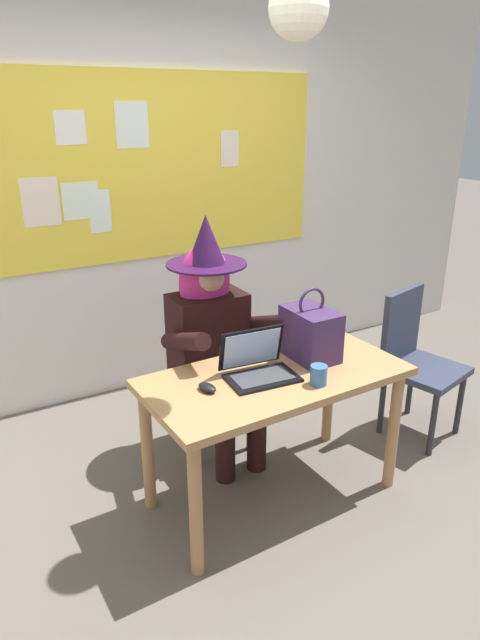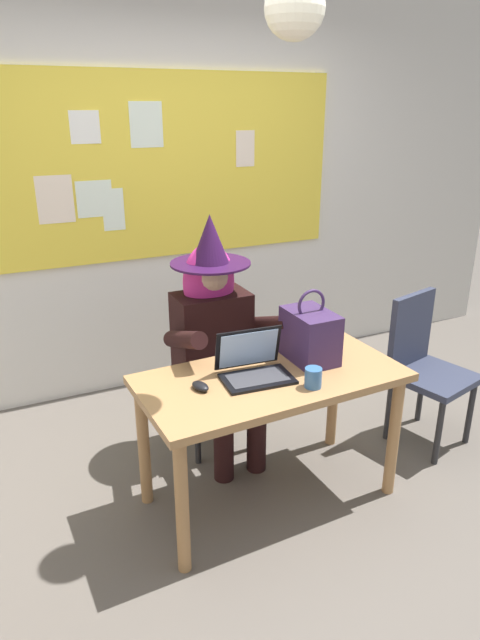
# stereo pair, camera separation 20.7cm
# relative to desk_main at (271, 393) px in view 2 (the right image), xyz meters

# --- Properties ---
(ground_plane) EXTENTS (24.00, 24.00, 0.00)m
(ground_plane) POSITION_rel_desk_main_xyz_m (0.05, -0.14, -0.61)
(ground_plane) COLOR #5B544C
(wall_back_bulletin) EXTENTS (5.97, 1.78, 2.83)m
(wall_back_bulletin) POSITION_rel_desk_main_xyz_m (0.05, 1.59, 0.81)
(wall_back_bulletin) COLOR silver
(wall_back_bulletin) RESTS_ON ground
(desk_main) EXTENTS (1.31, 0.68, 0.72)m
(desk_main) POSITION_rel_desk_main_xyz_m (0.00, 0.00, 0.00)
(desk_main) COLOR #A37547
(desk_main) RESTS_ON ground
(chair_at_desk) EXTENTS (0.43, 0.43, 0.88)m
(chair_at_desk) POSITION_rel_desk_main_xyz_m (-0.05, 0.68, -0.13)
(chair_at_desk) COLOR black
(chair_at_desk) RESTS_ON ground
(person_costumed) EXTENTS (0.59, 0.69, 1.40)m
(person_costumed) POSITION_rel_desk_main_xyz_m (-0.06, 0.56, 0.16)
(person_costumed) COLOR black
(person_costumed) RESTS_ON ground
(laptop) EXTENTS (0.35, 0.29, 0.22)m
(laptop) POSITION_rel_desk_main_xyz_m (-0.08, 0.02, 0.15)
(laptop) COLOR black
(laptop) RESTS_ON desk_main
(computer_mouse) EXTENTS (0.08, 0.11, 0.03)m
(computer_mouse) POSITION_rel_desk_main_xyz_m (-0.37, 0.01, 0.12)
(computer_mouse) COLOR black
(computer_mouse) RESTS_ON desk_main
(handbag) EXTENTS (0.20, 0.30, 0.38)m
(handbag) POSITION_rel_desk_main_xyz_m (0.26, 0.07, 0.24)
(handbag) COLOR #38234C
(handbag) RESTS_ON desk_main
(coffee_mug) EXTENTS (0.08, 0.08, 0.09)m
(coffee_mug) POSITION_rel_desk_main_xyz_m (0.11, -0.19, 0.15)
(coffee_mug) COLOR #336099
(coffee_mug) RESTS_ON desk_main
(chair_extra_corner) EXTENTS (0.51, 0.51, 0.91)m
(chair_extra_corner) POSITION_rel_desk_main_xyz_m (1.10, 0.13, -0.11)
(chair_extra_corner) COLOR #2D3347
(chair_extra_corner) RESTS_ON ground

